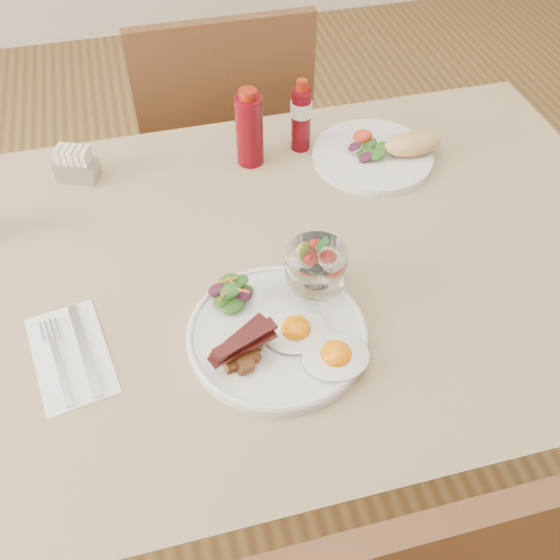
{
  "coord_description": "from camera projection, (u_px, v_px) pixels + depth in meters",
  "views": [
    {
      "loc": [
        -0.2,
        -0.74,
        1.53
      ],
      "look_at": [
        -0.04,
        -0.11,
        0.82
      ],
      "focal_mm": 40.0,
      "sensor_mm": 36.0,
      "label": 1
    }
  ],
  "objects": [
    {
      "name": "chair_far",
      "position": [
        223.0,
        148.0,
        1.69
      ],
      "size": [
        0.42,
        0.42,
        0.93
      ],
      "color": "brown",
      "rests_on": "ground"
    },
    {
      "name": "bacon_potato_pile",
      "position": [
        242.0,
        349.0,
        0.91
      ],
      "size": [
        0.11,
        0.07,
        0.05
      ],
      "rotation": [
        0.0,
        0.0,
        -0.06
      ],
      "color": "brown",
      "rests_on": "main_plate"
    },
    {
      "name": "napkin_cutlery",
      "position": [
        72.0,
        355.0,
        0.95
      ],
      "size": [
        0.14,
        0.21,
        0.01
      ],
      "rotation": [
        0.0,
        0.0,
        0.18
      ],
      "color": "white",
      "rests_on": "table"
    },
    {
      "name": "fried_eggs",
      "position": [
        315.0,
        342.0,
        0.94
      ],
      "size": [
        0.17,
        0.18,
        0.03
      ],
      "rotation": [
        0.0,
        0.0,
        -0.3
      ],
      "color": "silver",
      "rests_on": "main_plate"
    },
    {
      "name": "fruit_cup",
      "position": [
        316.0,
        265.0,
        0.98
      ],
      "size": [
        0.1,
        0.1,
        0.1
      ],
      "rotation": [
        0.0,
        0.0,
        0.21
      ],
      "color": "white",
      "rests_on": "main_plate"
    },
    {
      "name": "table",
      "position": [
        286.0,
        292.0,
        1.15
      ],
      "size": [
        1.33,
        0.88,
        0.75
      ],
      "color": "brown",
      "rests_on": "ground"
    },
    {
      "name": "ketchup_bottle",
      "position": [
        249.0,
        129.0,
        1.22
      ],
      "size": [
        0.07,
        0.07,
        0.16
      ],
      "rotation": [
        0.0,
        0.0,
        -0.41
      ],
      "color": "#5C050E",
      "rests_on": "table"
    },
    {
      "name": "second_plate",
      "position": [
        382.0,
        152.0,
        1.27
      ],
      "size": [
        0.26,
        0.25,
        0.06
      ],
      "rotation": [
        0.0,
        0.0,
        0.21
      ],
      "color": "silver",
      "rests_on": "table"
    },
    {
      "name": "main_plate",
      "position": [
        277.0,
        335.0,
        0.96
      ],
      "size": [
        0.28,
        0.28,
        0.02
      ],
      "primitive_type": "cylinder",
      "color": "silver",
      "rests_on": "table"
    },
    {
      "name": "side_salad",
      "position": [
        231.0,
        294.0,
        0.99
      ],
      "size": [
        0.08,
        0.08,
        0.04
      ],
      "rotation": [
        0.0,
        0.0,
        -0.27
      ],
      "color": "#224A13",
      "rests_on": "main_plate"
    },
    {
      "name": "hot_sauce_bottle",
      "position": [
        301.0,
        116.0,
        1.25
      ],
      "size": [
        0.05,
        0.05,
        0.16
      ],
      "rotation": [
        0.0,
        0.0,
        0.21
      ],
      "color": "#5C050E",
      "rests_on": "table"
    },
    {
      "name": "sugar_caddy",
      "position": [
        76.0,
        166.0,
        1.22
      ],
      "size": [
        0.09,
        0.07,
        0.07
      ],
      "rotation": [
        0.0,
        0.0,
        -0.41
      ],
      "color": "#AEAEB3",
      "rests_on": "table"
    }
  ]
}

